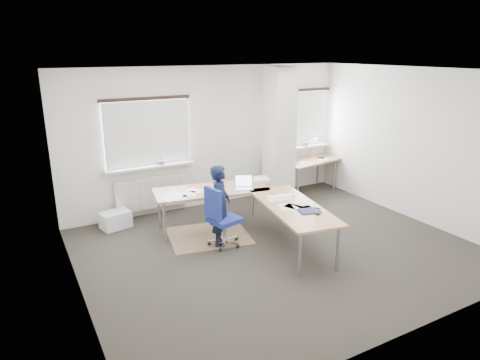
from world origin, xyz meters
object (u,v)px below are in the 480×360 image
task_chair (223,230)px  person (220,206)px  desk_side (309,162)px  desk_main (252,198)px

task_chair → person: bearing=72.3°
task_chair → desk_side: bearing=16.8°
desk_main → task_chair: size_ratio=2.90×
task_chair → person: (0.01, 0.09, 0.39)m
desk_side → task_chair: (-2.97, -1.62, -0.40)m
desk_side → person: person is taller
desk_side → desk_main: bearing=-157.1°
desk_main → person: person is taller
desk_side → person: 3.33m
desk_side → task_chair: size_ratio=1.46×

